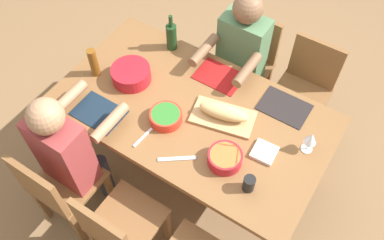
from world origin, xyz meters
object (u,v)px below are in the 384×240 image
serving_bowl_fruit (225,158)px  serving_bowl_pasta (131,74)px  dining_table (192,117)px  wine_glass (311,139)px  chair_near_left (57,187)px  chair_far_right (305,86)px  serving_bowl_greens (166,116)px  napkin_stack (264,152)px  wine_bottle (171,36)px  diner_near_left (69,149)px  bread_loaf (224,112)px  chair_near_center (118,228)px  chair_far_center (248,60)px  cup_near_right (249,184)px  beer_bottle (94,63)px  cutting_board (223,117)px  diner_far_center (239,55)px

serving_bowl_fruit → serving_bowl_pasta: bearing=166.0°
dining_table → wine_glass: size_ratio=10.86×
chair_near_left → chair_far_right: bearing=59.1°
chair_far_right → serving_bowl_greens: chair_far_right is taller
serving_bowl_fruit → napkin_stack: size_ratio=1.47×
chair_far_right → wine_bottle: bearing=-155.6°
chair_far_right → napkin_stack: 0.91m
diner_near_left → bread_loaf: 0.99m
bread_loaf → diner_near_left: bearing=-134.9°
diner_near_left → wine_bottle: size_ratio=4.14×
chair_near_center → bread_loaf: size_ratio=2.66×
chair_far_center → chair_near_center: 1.66m
chair_far_right → chair_far_center: bearing=180.0°
napkin_stack → cup_near_right: bearing=-83.9°
chair_far_center → chair_near_left: same height
bread_loaf → serving_bowl_fruit: bearing=-58.2°
beer_bottle → serving_bowl_fruit: bearing=-6.6°
dining_table → beer_bottle: bearing=-172.9°
dining_table → chair_near_center: bearing=-90.0°
chair_far_right → beer_bottle: size_ratio=3.86×
serving_bowl_pasta → wine_glass: (1.24, 0.13, 0.06)m
serving_bowl_fruit → bread_loaf: size_ratio=0.65×
cutting_board → wine_bottle: (-0.64, 0.35, 0.10)m
chair_near_left → serving_bowl_fruit: chair_near_left is taller
chair_near_left → wine_bottle: 1.29m
dining_table → diner_far_center: diner_far_center is taller
diner_far_center → serving_bowl_greens: diner_far_center is taller
diner_far_center → diner_near_left: (-0.50, -1.29, 0.00)m
dining_table → chair_near_center: 0.85m
diner_near_left → serving_bowl_fruit: size_ratio=5.81×
wine_bottle → wine_glass: (1.18, -0.28, 0.01)m
chair_far_center → chair_near_left: 1.73m
diner_near_left → beer_bottle: bearing=113.1°
chair_near_center → wine_glass: 1.27m
dining_table → diner_near_left: bearing=-127.6°
wine_bottle → serving_bowl_fruit: bearing=-37.8°
beer_bottle → wine_glass: beer_bottle is taller
chair_far_center → cutting_board: size_ratio=2.12×
diner_near_left → dining_table: bearing=52.4°
serving_bowl_fruit → napkin_stack: 0.25m
dining_table → diner_far_center: (-0.00, 0.64, 0.04)m
serving_bowl_greens → diner_far_center: bearing=83.2°
diner_far_center → bread_loaf: size_ratio=3.75×
wine_glass → cup_near_right: 0.46m
cutting_board → diner_far_center: bearing=108.9°
wine_glass → chair_far_right: bearing=109.7°
chair_near_center → bread_loaf: 0.96m
bread_loaf → serving_bowl_pasta: bearing=-175.2°
cutting_board → bread_loaf: size_ratio=1.25×
chair_far_right → diner_far_center: bearing=-159.7°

